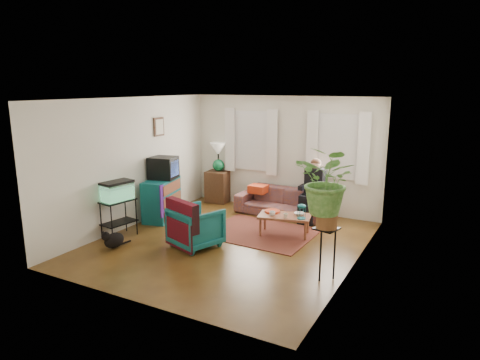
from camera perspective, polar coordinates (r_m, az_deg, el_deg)
The scene contains 31 objects.
floor at distance 7.94m, azimuth -1.38°, elevation -8.33°, with size 4.50×5.00×0.01m, color #4F2B14.
ceiling at distance 7.42m, azimuth -1.49°, elevation 10.78°, with size 4.50×5.00×0.01m, color white.
wall_back at distance 9.79m, azimuth 5.84°, elevation 3.50°, with size 4.50×0.01×2.60m, color silver.
wall_front at distance 5.60m, azimuth -14.22°, elevation -3.69°, with size 4.50×0.01×2.60m, color silver.
wall_left at distance 8.88m, azimuth -14.16°, elevation 2.26°, with size 0.01×5.00×2.60m, color silver.
wall_right at distance 6.77m, azimuth 15.36°, elevation -0.96°, with size 0.01×5.00×2.60m, color silver.
window_left at distance 10.06m, azimuth 1.60°, elevation 5.25°, with size 1.08×0.04×1.38m, color white.
window_right at distance 9.33m, azimuth 12.95°, elevation 4.36°, with size 1.08×0.04×1.38m, color white.
curtains_left at distance 9.99m, azimuth 1.39°, elevation 5.20°, with size 1.36×0.06×1.50m, color white.
curtains_right at distance 9.25m, azimuth 12.82°, elevation 4.30°, with size 1.36×0.06×1.50m, color white.
picture_frame at distance 9.41m, azimuth -10.72°, elevation 6.98°, with size 0.04×0.32×0.40m, color #3D2616.
area_rug at distance 8.44m, azimuth 2.78°, elevation -7.00°, with size 2.00×1.60×0.01m, color #602C1B.
sofa at distance 9.51m, azimuth 5.55°, elevation -2.35°, with size 2.01×0.79×0.79m, color brown.
seated_person at distance 9.19m, azimuth 9.70°, elevation -1.67°, with size 0.50×0.62×1.20m, color black, non-canonical shape.
side_table at distance 10.56m, azimuth -2.87°, elevation -0.84°, with size 0.53×0.53×0.77m, color #3F2C17.
table_lamp at distance 10.42m, azimuth -2.92°, elevation 2.99°, with size 0.40×0.40×0.70m, color white, non-canonical shape.
dresser at distance 9.31m, azimuth -10.41°, elevation -2.54°, with size 0.49×0.97×0.87m, color #12556C.
crt_tv at distance 9.24m, azimuth -10.20°, elevation 1.62°, with size 0.53×0.49×0.47m, color black.
aquarium_stand at distance 8.43m, azimuth -15.84°, elevation -4.98°, with size 0.36×0.64×0.72m, color black.
aquarium at distance 8.28m, azimuth -16.06°, elevation -1.36°, with size 0.32×0.59×0.38m, color #7FD899.
black_cat at distance 7.94m, azimuth -16.45°, elevation -7.51°, with size 0.27×0.41×0.35m, color black.
armchair at distance 7.68m, azimuth -5.89°, elevation -5.97°, with size 0.77×0.73×0.79m, color #11656A.
serape_throw at distance 7.46m, azimuth -7.83°, elevation -5.24°, with size 0.80×0.18×0.66m, color #9E0A0A.
coffee_table at distance 8.28m, azimuth 5.93°, elevation -6.01°, with size 0.97×0.53×0.40m, color brown.
cup_a at distance 8.16m, azimuth 4.33°, elevation -4.46°, with size 0.11×0.11×0.09m, color white.
cup_b at distance 8.05m, azimuth 6.10°, elevation -4.75°, with size 0.09×0.09×0.08m, color beige.
bowl at distance 8.26m, azimuth 7.89°, elevation -4.47°, with size 0.19×0.19×0.05m, color white.
snack_tray at distance 8.38m, azimuth 4.32°, elevation -4.18°, with size 0.30×0.30×0.04m, color #B21414.
birdcage at distance 8.01m, azimuth 8.21°, elevation -4.15°, with size 0.16×0.16×0.28m, color #115B6B, non-canonical shape.
plant_stand at distance 6.54m, azimuth 11.29°, elevation -9.55°, with size 0.33×0.33×0.79m, color black.
potted_plant at distance 6.25m, azimuth 11.66°, elevation -1.51°, with size 0.90×0.78×1.00m, color #599947.
Camera 1 is at (3.68, -6.44, 2.83)m, focal length 32.00 mm.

